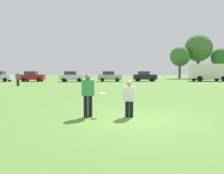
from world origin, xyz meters
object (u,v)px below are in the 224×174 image
(player_thrower, at_px, (88,93))
(bystander_far_jogger, at_px, (18,78))
(parked_car_far_right, at_px, (144,76))
(parked_car_center, at_px, (32,76))
(traffic_cone, at_px, (133,96))
(parked_car_near_right, at_px, (109,76))
(frisbee, at_px, (103,93))
(player_defender, at_px, (129,97))
(parked_car_mid_right, at_px, (72,76))
(box_truck, at_px, (212,72))

(player_thrower, bearing_deg, bystander_far_jogger, 113.84)
(parked_car_far_right, bearing_deg, parked_car_center, 176.85)
(traffic_cone, height_order, parked_car_near_right, parked_car_near_right)
(parked_car_near_right, bearing_deg, bystander_far_jogger, -138.23)
(player_thrower, relative_size, bystander_far_jogger, 1.02)
(parked_car_near_right, bearing_deg, player_thrower, -96.42)
(frisbee, height_order, traffic_cone, frisbee)
(parked_car_far_right, bearing_deg, frisbee, -106.60)
(frisbee, relative_size, parked_car_center, 0.06)
(parked_car_near_right, bearing_deg, frisbee, -95.36)
(player_defender, distance_m, traffic_cone, 5.70)
(parked_car_center, height_order, bystander_far_jogger, parked_car_center)
(bystander_far_jogger, bearing_deg, parked_car_mid_right, 63.13)
(frisbee, xyz_separation_m, parked_car_near_right, (2.90, 30.92, -0.01))
(player_defender, height_order, parked_car_mid_right, parked_car_mid_right)
(frisbee, bearing_deg, traffic_cone, 66.61)
(frisbee, xyz_separation_m, parked_car_center, (-10.83, 32.51, -0.01))
(parked_car_near_right, distance_m, bystander_far_jogger, 16.59)
(traffic_cone, bearing_deg, parked_car_center, 115.51)
(player_thrower, bearing_deg, parked_car_center, 107.36)
(parked_car_mid_right, relative_size, bystander_far_jogger, 2.56)
(player_defender, height_order, parked_car_near_right, parked_car_near_right)
(frisbee, relative_size, parked_car_far_right, 0.06)
(player_thrower, bearing_deg, frisbee, 19.21)
(player_thrower, distance_m, box_truck, 38.41)
(traffic_cone, bearing_deg, parked_car_far_right, 74.80)
(parked_car_center, height_order, box_truck, box_truck)
(player_thrower, distance_m, frisbee, 0.64)
(frisbee, relative_size, box_truck, 0.03)
(player_defender, xyz_separation_m, parked_car_near_right, (1.86, 31.32, 0.11))
(parked_car_far_right, bearing_deg, parked_car_mid_right, -179.05)
(player_thrower, height_order, parked_car_mid_right, parked_car_mid_right)
(player_defender, height_order, traffic_cone, player_defender)
(parked_car_near_right, distance_m, parked_car_far_right, 6.48)
(parked_car_mid_right, bearing_deg, player_thrower, -84.30)
(parked_car_mid_right, distance_m, box_truck, 25.74)
(player_thrower, bearing_deg, traffic_cone, 62.16)
(box_truck, bearing_deg, bystander_far_jogger, -160.75)
(traffic_cone, height_order, parked_car_center, parked_car_center)
(player_defender, relative_size, parked_car_near_right, 0.34)
(frisbee, bearing_deg, bystander_far_jogger, 115.50)
(bystander_far_jogger, bearing_deg, box_truck, 19.25)
(parked_car_mid_right, xyz_separation_m, parked_car_near_right, (6.64, -0.27, 0.00))
(parked_car_far_right, xyz_separation_m, bystander_far_jogger, (-18.83, -11.54, 0.03))
(frisbee, relative_size, parked_car_near_right, 0.06)
(parked_car_center, distance_m, bystander_far_jogger, 12.72)
(box_truck, bearing_deg, parked_car_far_right, 177.48)
(player_defender, distance_m, bystander_far_jogger, 22.83)
(frisbee, distance_m, parked_car_mid_right, 31.41)
(player_thrower, distance_m, parked_car_center, 34.29)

